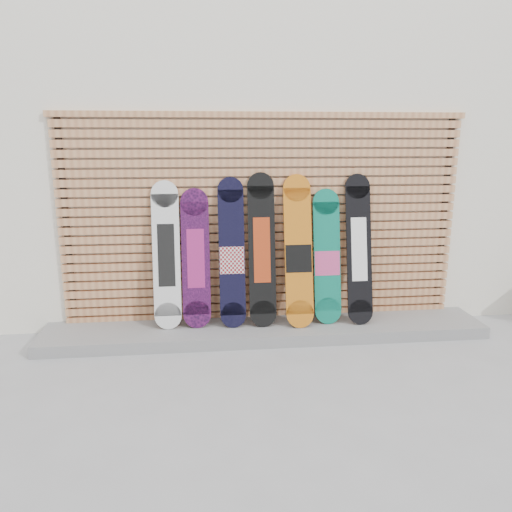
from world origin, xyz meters
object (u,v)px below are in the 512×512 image
object	(u,v)px
snowboard_4	(298,252)
snowboard_0	(166,255)
snowboard_1	(196,258)
snowboard_2	(232,254)
snowboard_6	(359,249)
snowboard_3	(262,250)
snowboard_5	(327,257)

from	to	relation	value
snowboard_4	snowboard_0	bearing A→B (deg)	177.46
snowboard_1	snowboard_2	xyz separation A→B (m)	(0.37, -0.02, 0.04)
snowboard_4	snowboard_6	size ratio (longest dim) A/B	1.00
snowboard_4	snowboard_1	bearing A→B (deg)	176.80
snowboard_3	snowboard_6	size ratio (longest dim) A/B	1.01
snowboard_3	snowboard_1	bearing A→B (deg)	178.07
snowboard_3	snowboard_6	bearing A→B (deg)	-1.25
snowboard_3	snowboard_5	xyz separation A→B (m)	(0.69, 0.00, -0.10)
snowboard_6	snowboard_5	bearing A→B (deg)	175.48
snowboard_0	snowboard_3	xyz separation A→B (m)	(0.98, -0.02, 0.04)
snowboard_0	snowboard_3	world-z (taller)	snowboard_3
snowboard_1	snowboard_5	xyz separation A→B (m)	(1.37, -0.02, -0.02)
snowboard_2	snowboard_3	world-z (taller)	snowboard_3
snowboard_2	snowboard_6	size ratio (longest dim) A/B	0.99
snowboard_1	snowboard_6	xyz separation A→B (m)	(1.71, -0.05, 0.07)
snowboard_6	snowboard_4	bearing A→B (deg)	-178.79
snowboard_2	snowboard_5	world-z (taller)	snowboard_2
snowboard_1	snowboard_4	xyz separation A→B (m)	(1.06, -0.06, 0.05)
snowboard_5	snowboard_1	bearing A→B (deg)	179.20
snowboard_2	snowboard_5	bearing A→B (deg)	0.01
snowboard_6	snowboard_2	bearing A→B (deg)	178.88
snowboard_1	snowboard_3	size ratio (longest dim) A/B	0.90
snowboard_1	snowboard_3	world-z (taller)	snowboard_3
snowboard_0	snowboard_5	distance (m)	1.67
snowboard_1	snowboard_2	bearing A→B (deg)	-2.98
snowboard_1	snowboard_6	bearing A→B (deg)	-1.52
snowboard_2	snowboard_5	xyz separation A→B (m)	(1.00, 0.00, -0.06)
snowboard_0	snowboard_1	xyz separation A→B (m)	(0.30, -0.00, -0.04)
snowboard_0	snowboard_2	bearing A→B (deg)	-1.73
snowboard_3	snowboard_5	distance (m)	0.70
snowboard_0	snowboard_6	xyz separation A→B (m)	(2.01, -0.05, 0.02)
snowboard_5	snowboard_6	distance (m)	0.35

